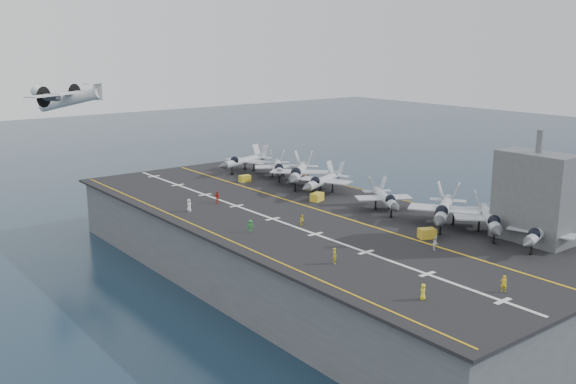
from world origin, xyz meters
TOP-DOWN VIEW (x-y plane):
  - ground at (0.00, 0.00)m, footprint 500.00×500.00m
  - hull at (0.00, 0.00)m, footprint 36.00×90.00m
  - flight_deck at (0.00, 0.00)m, footprint 38.00×92.00m
  - foul_line at (3.00, 0.00)m, footprint 0.35×90.00m
  - landing_centerline at (-6.00, 0.00)m, footprint 0.50×90.00m
  - deck_edge_port at (-17.00, 0.00)m, footprint 0.25×90.00m
  - deck_edge_stbd at (18.50, 0.00)m, footprint 0.25×90.00m
  - island_superstructure at (15.00, -30.00)m, footprint 5.00×10.00m
  - fighter_jet_0 at (13.20, -32.37)m, footprint 14.58×11.63m
  - fighter_jet_1 at (12.84, -24.94)m, footprint 16.92×16.77m
  - fighter_jet_2 at (11.19, -18.33)m, footprint 18.58×17.12m
  - fighter_jet_3 at (10.63, -7.20)m, footprint 14.31×15.86m
  - fighter_jet_5 at (11.03, 8.16)m, footprint 16.64×14.20m
  - fighter_jet_6 at (11.44, 15.50)m, footprint 19.09×18.78m
  - fighter_jet_7 at (12.57, 23.37)m, footprint 15.30×16.49m
  - fighter_jet_8 at (10.91, 32.69)m, footprint 16.45×13.18m
  - tow_cart_a at (4.83, -20.70)m, footprint 2.65×2.24m
  - tow_cart_b at (6.61, 4.58)m, footprint 2.66×2.16m
  - tow_cart_c at (5.60, 24.78)m, footprint 2.11×1.41m
  - crew_0 at (-12.19, -34.63)m, footprint 1.23×1.22m
  - crew_1 at (-11.99, -20.69)m, footprint 1.03×1.33m
  - crew_2 at (-4.61, -5.36)m, footprint 1.17×1.08m
  - crew_3 at (-12.47, -3.46)m, footprint 1.25×1.15m
  - crew_4 at (-7.35, 13.73)m, footprint 0.99×1.30m
  - crew_5 at (-13.79, 11.69)m, footprint 1.42×1.44m
  - crew_6 at (-3.72, -38.47)m, footprint 1.33×1.32m
  - crew_7 at (1.67, -24.79)m, footprint 1.32×1.21m
  - transport_plane at (-14.19, 61.34)m, footprint 29.08×26.69m

SIDE VIEW (x-z plane):
  - ground at x=0.00m, z-range 0.00..0.00m
  - hull at x=0.00m, z-range 0.00..10.00m
  - flight_deck at x=0.00m, z-range 10.00..10.40m
  - foul_line at x=3.00m, z-range 10.41..10.43m
  - landing_centerline at x=-6.00m, z-range 10.41..10.43m
  - deck_edge_port at x=-17.00m, z-range 10.41..10.43m
  - deck_edge_stbd at x=18.50m, z-range 10.41..10.43m
  - tow_cart_c at x=5.60m, z-range 10.40..11.65m
  - tow_cart_a at x=4.83m, z-range 10.40..11.75m
  - tow_cart_b at x=6.61m, z-range 10.40..11.78m
  - crew_2 at x=-4.61m, z-range 10.40..12.02m
  - crew_3 at x=-12.47m, z-range 10.40..12.13m
  - crew_0 at x=-12.19m, z-range 10.40..12.13m
  - crew_7 at x=1.67m, z-range 10.40..12.22m
  - crew_6 at x=-3.72m, z-range 10.40..12.27m
  - crew_4 at x=-7.35m, z-range 10.40..12.36m
  - crew_1 at x=-11.99m, z-range 10.40..12.37m
  - crew_5 at x=-13.79m, z-range 10.40..12.42m
  - fighter_jet_0 at x=13.20m, z-range 10.40..14.83m
  - fighter_jet_3 at x=10.63m, z-range 10.40..14.99m
  - fighter_jet_7 at x=12.57m, z-range 10.40..15.16m
  - fighter_jet_5 at x=11.03m, z-range 10.40..15.29m
  - fighter_jet_1 at x=12.84m, z-range 10.40..15.36m
  - fighter_jet_8 at x=10.91m, z-range 10.40..15.38m
  - fighter_jet_2 at x=11.19m, z-range 10.40..15.77m
  - fighter_jet_6 at x=11.44m, z-range 10.40..15.98m
  - island_superstructure at x=15.00m, z-range 10.40..25.40m
  - transport_plane at x=-14.19m, z-range 21.73..27.42m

